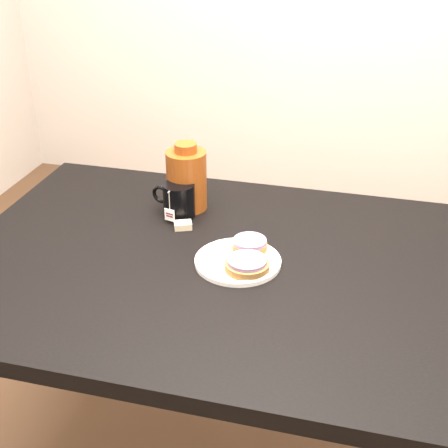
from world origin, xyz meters
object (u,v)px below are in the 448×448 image
object	(u,v)px
bagel_front	(247,264)
mug	(178,200)
bagel_back	(250,244)
bagel_package	(187,179)
table	(245,293)
teabag_pouch	(183,225)
plate	(238,261)

from	to	relation	value
bagel_front	mug	xyz separation A→B (m)	(-0.24, 0.23, 0.02)
bagel_back	bagel_front	bearing A→B (deg)	-81.44
bagel_front	bagel_package	size ratio (longest dim) A/B	0.67
bagel_back	mug	distance (m)	0.27
table	bagel_package	xyz separation A→B (m)	(-0.22, 0.25, 0.17)
teabag_pouch	bagel_front	bearing A→B (deg)	-38.70
mug	plate	bearing A→B (deg)	-29.07
table	bagel_back	distance (m)	0.12
teabag_pouch	bagel_package	distance (m)	0.14
bagel_front	teabag_pouch	xyz separation A→B (m)	(-0.21, 0.17, -0.01)
plate	teabag_pouch	world-z (taller)	teabag_pouch
table	bagel_front	bearing A→B (deg)	-71.47
bagel_front	mug	bearing A→B (deg)	136.25
plate	bagel_back	bearing A→B (deg)	72.60
plate	table	bearing A→B (deg)	6.90
mug	teabag_pouch	distance (m)	0.08
table	plate	xyz separation A→B (m)	(-0.02, -0.00, 0.09)
bagel_front	table	bearing A→B (deg)	108.53
table	bagel_package	world-z (taller)	bagel_package
bagel_package	bagel_front	bearing A→B (deg)	-50.74
table	teabag_pouch	distance (m)	0.25
plate	bagel_front	distance (m)	0.05
bagel_package	teabag_pouch	bearing A→B (deg)	-77.98
bagel_package	plate	bearing A→B (deg)	-50.87
table	bagel_back	xyz separation A→B (m)	(-0.00, 0.05, 0.11)
mug	bagel_package	bearing A→B (deg)	96.64
bagel_back	bagel_package	xyz separation A→B (m)	(-0.22, 0.20, 0.06)
plate	bagel_back	world-z (taller)	bagel_back
mug	teabag_pouch	world-z (taller)	mug
teabag_pouch	plate	bearing A→B (deg)	-36.38
plate	mug	distance (m)	0.29
plate	mug	world-z (taller)	mug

